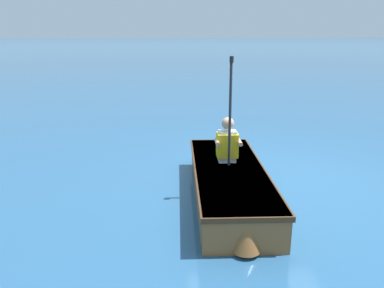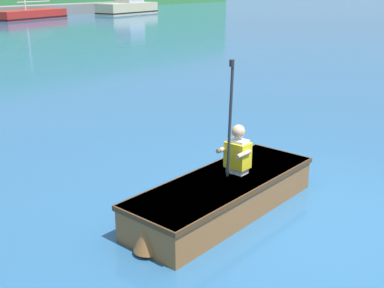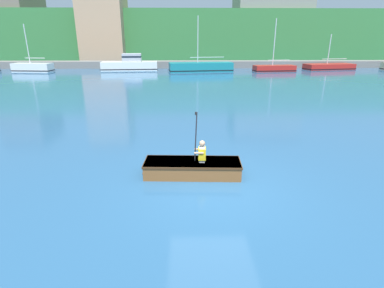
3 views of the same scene
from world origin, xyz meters
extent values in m
plane|color=#28567F|center=(0.00, 0.00, 0.00)|extent=(300.00, 300.00, 0.00)
cube|color=#387A3D|center=(0.00, 51.94, 4.08)|extent=(120.00, 20.00, 8.17)
cube|color=#75665B|center=(-28.97, 47.65, 6.94)|extent=(6.97, 9.63, 13.89)
cube|color=tan|center=(-13.18, 43.14, 6.54)|extent=(6.58, 6.82, 13.07)
cube|color=gray|center=(13.93, 47.54, 6.73)|extent=(11.91, 8.49, 13.45)
cube|color=slate|center=(0.00, 35.42, 0.45)|extent=(62.83, 2.40, 0.90)
cube|color=#197A84|center=(1.25, 30.16, 0.53)|extent=(7.86, 3.27, 1.07)
cube|color=black|center=(1.25, 30.16, 0.19)|extent=(7.91, 3.31, 0.10)
cylinder|color=silver|center=(0.88, 30.11, 3.68)|extent=(0.10, 0.10, 5.23)
cylinder|color=silver|center=(2.01, 30.28, 1.67)|extent=(4.16, 0.69, 0.07)
cube|color=red|center=(18.06, 32.36, 0.36)|extent=(6.70, 3.27, 0.72)
cube|color=black|center=(18.06, 32.36, 0.13)|extent=(6.74, 3.32, 0.10)
cylinder|color=silver|center=(17.74, 32.30, 2.53)|extent=(0.10, 0.10, 3.62)
cylinder|color=silver|center=(18.69, 32.48, 1.32)|extent=(3.48, 0.72, 0.07)
cube|color=white|center=(-7.67, 32.00, 0.53)|extent=(7.07, 2.74, 1.06)
cube|color=black|center=(-7.67, 32.00, 0.18)|extent=(7.12, 2.78, 0.10)
cube|color=#B2B2B7|center=(-7.33, 32.03, 1.55)|extent=(2.47, 1.90, 0.98)
cube|color=#19232D|center=(-7.33, 32.03, 1.67)|extent=(2.49, 1.92, 0.20)
cube|color=white|center=(-19.04, 30.39, 0.50)|extent=(4.71, 2.11, 1.01)
cube|color=black|center=(-19.04, 30.39, 0.18)|extent=(4.76, 2.16, 0.10)
cylinder|color=silver|center=(-19.27, 30.41, 3.20)|extent=(0.10, 0.10, 4.39)
cylinder|color=silver|center=(-18.59, 30.34, 1.61)|extent=(2.50, 0.34, 0.07)
cube|color=red|center=(10.27, 30.22, 0.36)|extent=(5.15, 2.23, 0.72)
cube|color=black|center=(10.27, 30.22, 0.13)|extent=(5.20, 2.28, 0.10)
cylinder|color=silver|center=(10.02, 30.19, 3.37)|extent=(0.10, 0.10, 5.30)
cylinder|color=silver|center=(10.77, 30.27, 1.32)|extent=(2.74, 0.37, 0.07)
cube|color=brown|center=(-0.54, 0.80, 0.22)|extent=(2.78, 1.03, 0.44)
cube|color=#482C16|center=(-0.54, 0.80, 0.41)|extent=(2.82, 1.07, 0.06)
cube|color=#482C16|center=(-0.54, 0.80, 0.40)|extent=(2.39, 0.85, 0.02)
cone|color=brown|center=(-1.85, 0.87, 0.24)|extent=(0.33, 0.33, 0.39)
cube|color=brown|center=(-0.33, 0.79, 0.39)|extent=(0.20, 0.86, 0.03)
cube|color=silver|center=(-0.27, 0.79, 0.66)|extent=(0.17, 0.25, 0.44)
cube|color=yellow|center=(-0.27, 0.79, 0.68)|extent=(0.22, 0.30, 0.33)
sphere|color=tan|center=(-0.27, 0.79, 0.98)|extent=(0.17, 0.17, 0.17)
cylinder|color=tan|center=(-0.35, 0.94, 0.75)|extent=(0.26, 0.07, 0.06)
cylinder|color=tan|center=(-0.36, 0.64, 0.75)|extent=(0.26, 0.07, 0.06)
cylinder|color=#232328|center=(-0.45, 0.80, 1.17)|extent=(0.09, 0.04, 1.43)
cylinder|color=black|center=(-0.45, 0.80, 1.85)|extent=(0.05, 0.05, 0.08)
camera|label=1|loc=(-5.15, 1.70, 2.18)|focal=35.00mm
camera|label=2|loc=(-5.08, -2.26, 2.72)|focal=45.00mm
camera|label=3|loc=(-0.75, -7.16, 3.77)|focal=28.00mm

